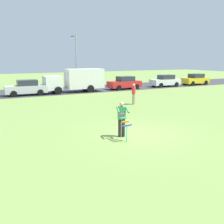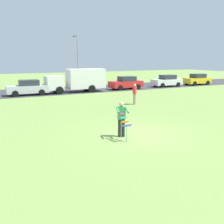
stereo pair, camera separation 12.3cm
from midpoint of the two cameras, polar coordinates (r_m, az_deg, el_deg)
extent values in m
plane|color=olive|center=(13.10, 6.07, -4.96)|extent=(120.00, 120.00, 0.00)
cube|color=#38383D|center=(31.22, -14.63, 4.46)|extent=(120.00, 8.00, 0.01)
cylinder|color=#26262B|center=(12.58, 2.26, -3.48)|extent=(0.16, 0.16, 0.90)
cylinder|color=#26262B|center=(12.55, 1.45, -3.52)|extent=(0.16, 0.16, 0.90)
cube|color=#338C4C|center=(12.39, 1.88, -0.15)|extent=(0.41, 0.32, 0.60)
sphere|color=tan|center=(12.31, 1.89, 1.76)|extent=(0.22, 0.22, 0.22)
cylinder|color=#338C4C|center=(12.16, 3.13, 0.49)|extent=(0.27, 0.58, 0.24)
cylinder|color=#338C4C|center=(12.07, 1.09, 0.42)|extent=(0.27, 0.58, 0.24)
cube|color=#D83399|center=(12.03, 1.84, -0.59)|extent=(0.23, 0.14, 0.12)
cube|color=#33BFBF|center=(11.93, 2.23, -1.38)|extent=(0.32, 0.14, 0.12)
cube|color=orange|center=(11.82, 2.63, -2.18)|extent=(0.42, 0.14, 0.12)
cube|color=#4C4CCC|center=(11.72, 3.03, -3.00)|extent=(0.51, 0.14, 0.12)
cylinder|color=#33BFBF|center=(11.82, 3.01, -4.80)|extent=(0.04, 0.04, 0.77)
cube|color=silver|center=(28.31, -18.64, 4.81)|extent=(4.26, 1.87, 0.76)
cube|color=#282D38|center=(28.27, -18.42, 6.16)|extent=(2.07, 1.47, 0.60)
cylinder|color=black|center=(27.43, -21.08, 3.76)|extent=(0.65, 0.25, 0.64)
cylinder|color=black|center=(29.02, -21.35, 4.14)|extent=(0.65, 0.25, 0.64)
cylinder|color=black|center=(27.74, -15.72, 4.19)|extent=(0.65, 0.25, 0.64)
cylinder|color=black|center=(29.32, -16.27, 4.54)|extent=(0.65, 0.25, 0.64)
cube|color=silver|center=(28.90, -13.18, 6.30)|extent=(1.84, 1.94, 1.50)
cube|color=silver|center=(29.95, -6.27, 7.39)|extent=(4.24, 2.09, 2.20)
cylinder|color=black|center=(28.17, -11.97, 4.68)|extent=(0.85, 0.30, 0.84)
cylinder|color=black|center=(29.95, -12.88, 5.05)|extent=(0.85, 0.30, 0.84)
cylinder|color=black|center=(29.32, -4.94, 5.16)|extent=(0.85, 0.30, 0.84)
cylinder|color=black|center=(31.03, -6.20, 5.50)|extent=(0.85, 0.30, 0.84)
cube|color=red|center=(32.39, 2.66, 6.20)|extent=(4.25, 1.83, 0.76)
cube|color=#282D38|center=(32.41, 2.89, 7.38)|extent=(2.06, 1.46, 0.60)
cylinder|color=black|center=(31.06, 1.41, 5.38)|extent=(0.65, 0.24, 0.64)
cylinder|color=black|center=(32.45, -0.07, 5.66)|extent=(0.65, 0.24, 0.64)
cylinder|color=black|center=(32.47, 5.37, 5.61)|extent=(0.65, 0.24, 0.64)
cylinder|color=black|center=(33.80, 3.79, 5.87)|extent=(0.65, 0.24, 0.64)
cube|color=white|center=(36.08, 11.58, 6.54)|extent=(4.24, 1.79, 0.76)
cube|color=#282D38|center=(36.12, 11.82, 7.59)|extent=(2.05, 1.44, 0.60)
cylinder|color=black|center=(34.68, 10.68, 5.85)|extent=(0.64, 0.23, 0.64)
cylinder|color=black|center=(35.97, 9.12, 6.11)|extent=(0.64, 0.23, 0.64)
cylinder|color=black|center=(36.31, 13.98, 5.96)|extent=(0.64, 0.23, 0.64)
cylinder|color=black|center=(37.55, 12.38, 6.21)|extent=(0.64, 0.23, 0.64)
cube|color=yellow|center=(39.86, 17.88, 6.69)|extent=(4.23, 1.76, 0.76)
cube|color=#282D38|center=(39.92, 18.09, 7.63)|extent=(2.04, 1.42, 0.60)
cylinder|color=black|center=(38.39, 17.38, 6.07)|extent=(0.64, 0.23, 0.64)
cylinder|color=black|center=(39.53, 15.69, 6.31)|extent=(0.64, 0.23, 0.64)
cylinder|color=black|center=(40.30, 19.97, 6.14)|extent=(0.64, 0.23, 0.64)
cylinder|color=black|center=(41.38, 18.29, 6.38)|extent=(0.64, 0.23, 0.64)
cylinder|color=#9E9EA3|center=(36.87, -8.02, 11.22)|extent=(0.16, 0.16, 7.00)
cylinder|color=#9E9EA3|center=(37.66, -8.55, 16.40)|extent=(0.10, 1.40, 0.10)
cube|color=#4C4C51|center=(38.27, -8.88, 16.25)|extent=(0.24, 0.44, 0.16)
cylinder|color=gray|center=(21.46, 4.58, 2.84)|extent=(0.16, 0.16, 0.90)
cylinder|color=gray|center=(21.63, 4.72, 2.91)|extent=(0.16, 0.16, 0.90)
cube|color=red|center=(21.44, 4.68, 4.86)|extent=(0.42, 0.40, 0.60)
sphere|color=beige|center=(21.39, 4.70, 5.97)|extent=(0.22, 0.22, 0.22)
cylinder|color=red|center=(21.22, 4.48, 4.69)|extent=(0.09, 0.09, 0.58)
cylinder|color=red|center=(21.67, 4.88, 4.83)|extent=(0.09, 0.09, 0.58)
camera|label=1|loc=(0.06, -90.26, -0.05)|focal=41.24mm
camera|label=2|loc=(0.06, 89.74, 0.05)|focal=41.24mm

